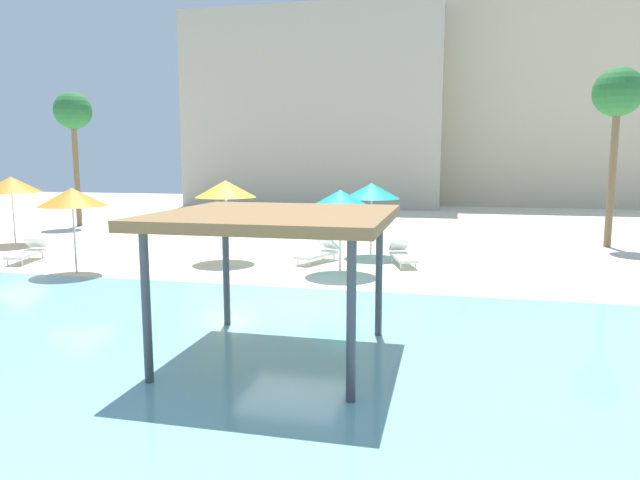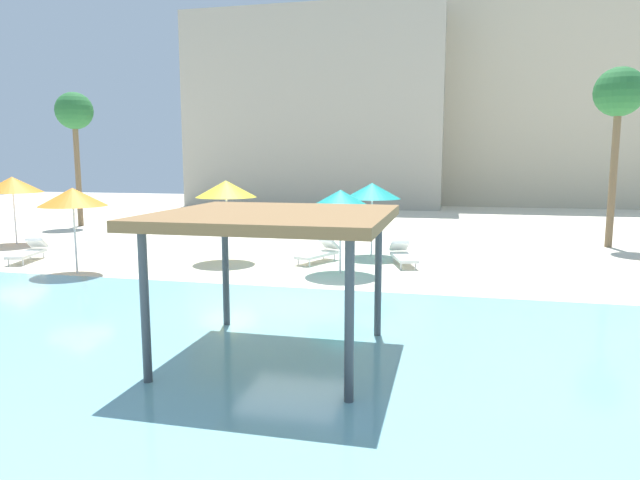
% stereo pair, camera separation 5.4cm
% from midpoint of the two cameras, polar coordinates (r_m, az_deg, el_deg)
% --- Properties ---
extents(ground_plane, '(80.00, 80.00, 0.00)m').
position_cam_midpoint_polar(ground_plane, '(13.96, -2.70, -6.40)').
color(ground_plane, beige).
extents(lagoon_water, '(44.00, 13.50, 0.04)m').
position_cam_midpoint_polar(lagoon_water, '(9.26, -11.86, -14.13)').
color(lagoon_water, '#7AB7C1').
rests_on(lagoon_water, ground).
extents(shade_pavilion, '(3.90, 3.90, 2.61)m').
position_cam_midpoint_polar(shade_pavilion, '(9.74, -4.44, 1.85)').
color(shade_pavilion, '#42474C').
rests_on(shade_pavilion, ground).
extents(beach_umbrella_yellow_0, '(2.09, 2.09, 2.79)m').
position_cam_midpoint_polar(beach_umbrella_yellow_0, '(19.66, -9.40, 5.11)').
color(beach_umbrella_yellow_0, silver).
rests_on(beach_umbrella_yellow_0, ground).
extents(beach_umbrella_orange_2, '(2.35, 2.35, 2.80)m').
position_cam_midpoint_polar(beach_umbrella_orange_2, '(26.50, -28.60, 4.93)').
color(beach_umbrella_orange_2, silver).
rests_on(beach_umbrella_orange_2, ground).
extents(beach_umbrella_teal_4, '(2.06, 2.06, 2.66)m').
position_cam_midpoint_polar(beach_umbrella_teal_4, '(20.53, 5.36, 4.96)').
color(beach_umbrella_teal_4, silver).
rests_on(beach_umbrella_teal_4, ground).
extents(beach_umbrella_teal_5, '(2.19, 2.19, 2.59)m').
position_cam_midpoint_polar(beach_umbrella_teal_5, '(17.29, 2.18, 4.09)').
color(beach_umbrella_teal_5, silver).
rests_on(beach_umbrella_teal_5, ground).
extents(beach_umbrella_orange_6, '(2.03, 2.03, 2.65)m').
position_cam_midpoint_polar(beach_umbrella_orange_6, '(18.82, -23.64, 3.99)').
color(beach_umbrella_orange_6, silver).
rests_on(beach_umbrella_orange_6, ground).
extents(lounge_chair_0, '(1.13, 1.99, 0.74)m').
position_cam_midpoint_polar(lounge_chair_0, '(19.14, 8.43, -1.48)').
color(lounge_chair_0, white).
rests_on(lounge_chair_0, ground).
extents(lounge_chair_2, '(1.30, 1.98, 0.74)m').
position_cam_midpoint_polar(lounge_chair_2, '(19.41, 0.04, -1.26)').
color(lounge_chair_2, white).
rests_on(lounge_chair_2, ground).
extents(lounge_chair_3, '(1.03, 1.98, 0.74)m').
position_cam_midpoint_polar(lounge_chair_3, '(22.07, -27.29, -1.03)').
color(lounge_chair_3, white).
rests_on(lounge_chair_3, ground).
extents(palm_tree_0, '(1.90, 1.90, 7.05)m').
position_cam_midpoint_polar(palm_tree_0, '(25.42, 28.02, 12.64)').
color(palm_tree_0, brown).
rests_on(palm_tree_0, ground).
extents(palm_tree_1, '(1.90, 1.90, 6.95)m').
position_cam_midpoint_polar(palm_tree_1, '(32.48, -23.52, 11.55)').
color(palm_tree_1, brown).
rests_on(palm_tree_1, ground).
extents(hotel_block_0, '(19.03, 8.04, 14.24)m').
position_cam_midpoint_polar(hotel_block_0, '(44.63, -0.14, 12.80)').
color(hotel_block_0, '#B2A893').
rests_on(hotel_block_0, ground).
extents(hotel_block_1, '(22.30, 8.32, 16.71)m').
position_cam_midpoint_polar(hotel_block_1, '(48.57, 22.40, 13.28)').
color(hotel_block_1, beige).
rests_on(hotel_block_1, ground).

